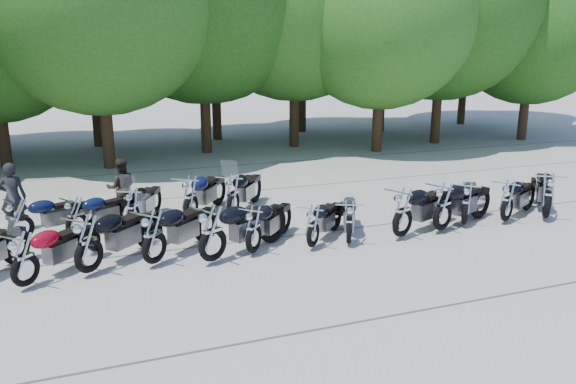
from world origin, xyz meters
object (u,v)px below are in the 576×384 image
object	(u,v)px
motorcycle_11	(508,199)
motorcycle_12	(548,194)
motorcycle_3	(154,235)
motorcycle_4	(212,232)
rider_0	(13,197)
motorcycle_1	(24,258)
motorcycle_6	(313,225)
motorcycle_14	(76,216)
motorcycle_13	(20,218)
motorcycle_17	(233,194)
motorcycle_8	(403,211)
motorcycle_2	(88,242)
motorcycle_10	(466,202)
motorcycle_7	(349,221)
motorcycle_9	(443,205)
motorcycle_16	(190,197)
motorcycle_15	(133,207)
rider_1	(121,188)
motorcycle_5	(253,228)

from	to	relation	value
motorcycle_11	motorcycle_12	size ratio (longest dim) A/B	0.89
motorcycle_3	motorcycle_4	world-z (taller)	motorcycle_4
motorcycle_11	rider_0	world-z (taller)	rider_0
motorcycle_1	motorcycle_6	xyz separation A→B (m)	(5.88, 0.11, -0.05)
motorcycle_4	motorcycle_14	distance (m)	3.78
motorcycle_13	motorcycle_17	xyz separation A→B (m)	(5.09, 0.08, 0.09)
motorcycle_3	motorcycle_8	bearing A→B (deg)	-134.33
motorcycle_3	rider_0	world-z (taller)	rider_0
motorcycle_11	motorcycle_17	world-z (taller)	motorcycle_17
motorcycle_12	motorcycle_13	distance (m)	13.06
motorcycle_2	motorcycle_4	bearing A→B (deg)	-138.88
motorcycle_6	motorcycle_10	size ratio (longest dim) A/B	0.90
motorcycle_2	motorcycle_17	size ratio (longest dim) A/B	1.02
motorcycle_3	motorcycle_7	bearing A→B (deg)	-134.66
motorcycle_7	motorcycle_8	bearing A→B (deg)	-155.65
motorcycle_14	motorcycle_1	bearing A→B (deg)	129.32
motorcycle_13	motorcycle_9	bearing A→B (deg)	-129.42
motorcycle_13	rider_0	world-z (taller)	rider_0
motorcycle_16	motorcycle_17	distance (m)	1.11
motorcycle_11	motorcycle_10	bearing A→B (deg)	52.87
motorcycle_7	motorcycle_9	distance (m)	2.54
motorcycle_2	motorcycle_17	bearing A→B (deg)	-96.63
motorcycle_15	motorcycle_1	bearing A→B (deg)	77.96
motorcycle_2	motorcycle_6	size ratio (longest dim) A/B	1.21
motorcycle_9	motorcycle_10	bearing A→B (deg)	-97.55
motorcycle_8	motorcycle_15	distance (m)	6.53
motorcycle_14	rider_1	distance (m)	1.88
motorcycle_2	rider_1	xyz separation A→B (m)	(0.93, 3.90, 0.10)
motorcycle_16	motorcycle_17	world-z (taller)	motorcycle_16
rider_0	motorcycle_15	bearing A→B (deg)	168.42
motorcycle_6	motorcycle_2	bearing A→B (deg)	42.42
motorcycle_17	rider_1	xyz separation A→B (m)	(-2.72, 1.24, 0.11)
motorcycle_2	motorcycle_12	size ratio (longest dim) A/B	0.97
rider_1	motorcycle_6	bearing A→B (deg)	136.13
motorcycle_17	rider_0	world-z (taller)	rider_0
motorcycle_1	motorcycle_16	bearing A→B (deg)	-96.71
motorcycle_4	motorcycle_5	distance (m)	0.99
motorcycle_3	motorcycle_5	bearing A→B (deg)	-133.32
motorcycle_6	motorcycle_9	distance (m)	3.41
motorcycle_2	rider_1	bearing A→B (deg)	-56.22
motorcycle_8	motorcycle_17	size ratio (longest dim) A/B	1.03
motorcycle_1	motorcycle_12	size ratio (longest dim) A/B	0.87
motorcycle_13	motorcycle_11	bearing A→B (deg)	-126.44
motorcycle_6	motorcycle_9	bearing A→B (deg)	-136.23
motorcycle_7	rider_1	xyz separation A→B (m)	(-4.68, 4.12, 0.20)
motorcycle_3	motorcycle_8	world-z (taller)	motorcycle_8
motorcycle_2	rider_1	distance (m)	4.01
motorcycle_2	motorcycle_14	distance (m)	2.44
motorcycle_11	motorcycle_14	size ratio (longest dim) A/B	1.11
motorcycle_8	rider_1	bearing A→B (deg)	31.08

